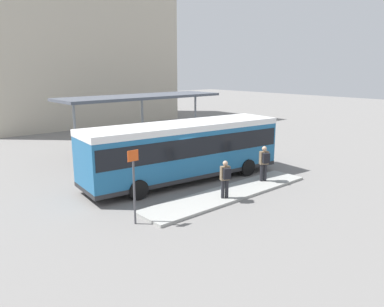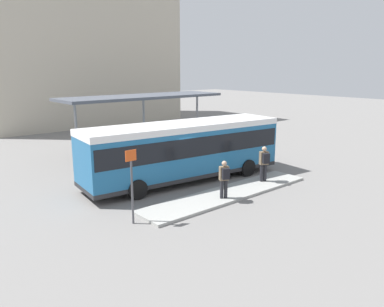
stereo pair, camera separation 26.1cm
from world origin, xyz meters
name	(u,v)px [view 2 (the right image)]	position (x,y,z in m)	size (l,w,h in m)	color
ground_plane	(184,180)	(0.00, 0.00, 0.00)	(120.00, 120.00, 0.00)	slate
curb_island	(229,193)	(0.12, -3.06, 0.06)	(9.18, 1.80, 0.12)	#9E9E99
city_bus	(184,147)	(0.01, 0.00, 1.75)	(10.73, 3.67, 2.98)	#1E6093
pedestrian_waiting	(224,177)	(-0.63, -3.49, 1.08)	(0.50, 0.53, 1.67)	#232328
pedestrian_companion	(264,162)	(2.65, -3.01, 1.14)	(0.53, 0.56, 1.77)	#232328
bicycle_yellow	(222,142)	(7.46, 4.75, 0.36)	(0.48, 1.68, 0.73)	black
bicycle_blue	(214,140)	(7.51, 5.62, 0.39)	(0.48, 1.81, 0.78)	black
bicycle_white	(206,139)	(7.53, 6.49, 0.33)	(0.48, 1.51, 0.66)	black
station_shelter	(143,98)	(2.28, 7.12, 3.69)	(11.38, 3.34, 3.86)	#4C515B
potted_planter_near_shelter	(122,154)	(-0.86, 4.80, 0.68)	(0.95, 0.95, 1.33)	slate
platform_sign	(132,183)	(-4.92, -3.00, 1.56)	(0.44, 0.08, 2.80)	#4C4C51
station_building	(73,36)	(5.30, 24.62, 8.88)	(19.45, 11.26, 17.77)	#BCB29E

